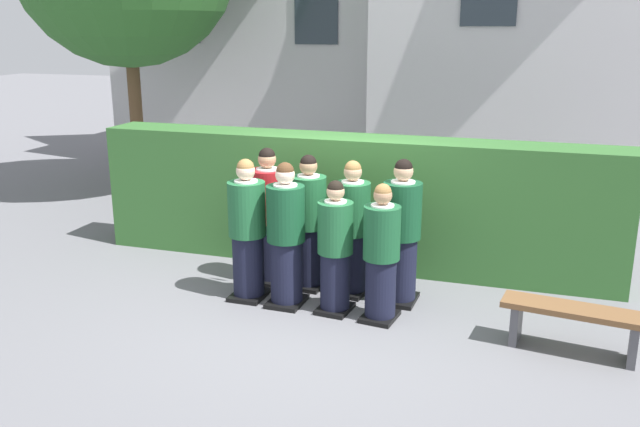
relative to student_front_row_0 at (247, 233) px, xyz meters
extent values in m
plane|color=slate|center=(0.82, -0.06, -0.80)|extent=(60.00, 60.00, 0.00)
cylinder|color=black|center=(0.00, 0.00, -0.42)|extent=(0.37, 0.37, 0.78)
cube|color=black|center=(0.00, 0.00, -0.78)|extent=(0.39, 0.48, 0.05)
cylinder|color=#1E5B33|center=(0.00, 0.00, 0.29)|extent=(0.44, 0.44, 0.64)
cylinder|color=white|center=(0.00, 0.00, 0.62)|extent=(0.27, 0.27, 0.03)
cube|color=gold|center=(0.00, 0.21, 0.42)|extent=(0.04, 0.01, 0.28)
sphere|color=beige|center=(0.00, 0.00, 0.74)|extent=(0.22, 0.22, 0.22)
sphere|color=olive|center=(0.00, 0.00, 0.78)|extent=(0.20, 0.20, 0.20)
cube|color=white|center=(0.00, 0.28, 0.20)|extent=(0.15, 0.01, 0.20)
cylinder|color=black|center=(0.50, -0.05, -0.42)|extent=(0.37, 0.37, 0.78)
cube|color=black|center=(0.50, -0.05, -0.78)|extent=(0.40, 0.49, 0.05)
cylinder|color=#144728|center=(0.50, -0.05, 0.29)|extent=(0.44, 0.44, 0.64)
cylinder|color=white|center=(0.50, -0.05, 0.62)|extent=(0.27, 0.27, 0.03)
cube|color=gold|center=(0.51, 0.16, 0.42)|extent=(0.04, 0.01, 0.28)
sphere|color=beige|center=(0.50, -0.05, 0.74)|extent=(0.22, 0.22, 0.22)
sphere|color=#472D19|center=(0.50, -0.05, 0.78)|extent=(0.20, 0.20, 0.20)
cylinder|color=black|center=(1.09, -0.07, -0.45)|extent=(0.34, 0.34, 0.70)
cube|color=black|center=(1.09, -0.07, -0.78)|extent=(0.40, 0.47, 0.05)
cylinder|color=#1E5B33|center=(1.09, -0.07, 0.19)|extent=(0.40, 0.40, 0.58)
cylinder|color=white|center=(1.09, -0.07, 0.48)|extent=(0.25, 0.25, 0.03)
cube|color=#236038|center=(1.11, 0.11, 0.30)|extent=(0.04, 0.02, 0.26)
sphere|color=tan|center=(1.09, -0.07, 0.60)|extent=(0.20, 0.20, 0.20)
sphere|color=black|center=(1.09, -0.07, 0.63)|extent=(0.18, 0.18, 0.18)
cylinder|color=black|center=(1.63, -0.13, -0.45)|extent=(0.34, 0.34, 0.71)
cube|color=black|center=(1.63, -0.13, -0.78)|extent=(0.41, 0.48, 0.05)
cylinder|color=#19512D|center=(1.63, -0.13, 0.20)|extent=(0.40, 0.40, 0.59)
cylinder|color=white|center=(1.63, -0.13, 0.50)|extent=(0.25, 0.25, 0.03)
cube|color=gold|center=(1.66, 0.06, 0.32)|extent=(0.04, 0.02, 0.26)
sphere|color=tan|center=(1.63, -0.13, 0.61)|extent=(0.20, 0.20, 0.20)
sphere|color=olive|center=(1.63, -0.13, 0.65)|extent=(0.18, 0.18, 0.18)
cylinder|color=black|center=(0.03, 0.59, -0.41)|extent=(0.38, 0.38, 0.79)
cube|color=black|center=(0.03, 0.59, -0.78)|extent=(0.47, 0.55, 0.05)
cylinder|color=#AD191E|center=(0.03, 0.59, 0.31)|extent=(0.45, 0.45, 0.65)
cylinder|color=white|center=(0.03, 0.59, 0.64)|extent=(0.28, 0.28, 0.03)
cube|color=gold|center=(0.06, 0.79, 0.44)|extent=(0.04, 0.02, 0.29)
sphere|color=tan|center=(0.03, 0.59, 0.77)|extent=(0.22, 0.22, 0.22)
sphere|color=black|center=(0.03, 0.59, 0.81)|extent=(0.21, 0.21, 0.21)
cube|color=white|center=(0.07, 0.86, 0.21)|extent=(0.15, 0.03, 0.20)
cylinder|color=black|center=(0.57, 0.55, -0.42)|extent=(0.37, 0.37, 0.77)
cube|color=black|center=(0.57, 0.55, -0.78)|extent=(0.42, 0.50, 0.05)
cylinder|color=#1E5B33|center=(0.57, 0.55, 0.28)|extent=(0.43, 0.43, 0.63)
cylinder|color=white|center=(0.57, 0.55, 0.60)|extent=(0.27, 0.27, 0.03)
cube|color=#236038|center=(0.58, 0.76, 0.41)|extent=(0.04, 0.01, 0.28)
sphere|color=tan|center=(0.57, 0.55, 0.73)|extent=(0.22, 0.22, 0.22)
sphere|color=black|center=(0.57, 0.55, 0.76)|extent=(0.20, 0.20, 0.20)
cylinder|color=black|center=(1.13, 0.50, -0.43)|extent=(0.36, 0.36, 0.75)
cube|color=black|center=(1.13, 0.50, -0.78)|extent=(0.44, 0.52, 0.05)
cylinder|color=#1E5B33|center=(1.13, 0.50, 0.26)|extent=(0.43, 0.43, 0.62)
cylinder|color=white|center=(1.13, 0.50, 0.58)|extent=(0.26, 0.26, 0.03)
cube|color=#236038|center=(1.16, 0.70, 0.39)|extent=(0.04, 0.02, 0.27)
sphere|color=tan|center=(1.13, 0.50, 0.70)|extent=(0.21, 0.21, 0.21)
sphere|color=olive|center=(1.13, 0.50, 0.74)|extent=(0.20, 0.20, 0.20)
cube|color=white|center=(1.17, 0.77, 0.17)|extent=(0.15, 0.03, 0.20)
cylinder|color=black|center=(1.74, 0.43, -0.41)|extent=(0.38, 0.38, 0.79)
cube|color=black|center=(1.74, 0.43, -0.78)|extent=(0.41, 0.50, 0.05)
cylinder|color=#144728|center=(1.74, 0.43, 0.31)|extent=(0.44, 0.44, 0.65)
cylinder|color=white|center=(1.74, 0.43, 0.64)|extent=(0.28, 0.28, 0.03)
cube|color=#236038|center=(1.75, 0.64, 0.44)|extent=(0.04, 0.01, 0.29)
sphere|color=tan|center=(1.74, 0.43, 0.76)|extent=(0.22, 0.22, 0.22)
sphere|color=black|center=(1.74, 0.43, 0.80)|extent=(0.20, 0.20, 0.20)
cube|color=#33662D|center=(0.82, 1.56, 0.07)|extent=(7.00, 0.70, 1.74)
cube|color=silver|center=(3.86, 6.81, 2.15)|extent=(7.34, 3.85, 5.91)
cube|color=silver|center=(-2.74, 8.32, 1.86)|extent=(6.74, 3.93, 5.33)
cube|color=#2D3842|center=(-4.26, 6.33, 2.50)|extent=(0.90, 0.04, 1.10)
cube|color=#2D3842|center=(-1.23, 6.33, 2.50)|extent=(0.90, 0.04, 1.10)
cylinder|color=brown|center=(-4.05, 4.11, 0.44)|extent=(0.24, 0.24, 2.49)
cube|color=brown|center=(3.63, -0.31, -0.35)|extent=(1.44, 0.54, 0.06)
cube|color=#4C4C51|center=(3.09, -0.24, -0.59)|extent=(0.12, 0.33, 0.42)
cube|color=#4C4C51|center=(4.18, -0.39, -0.59)|extent=(0.12, 0.33, 0.42)
camera|label=1|loc=(3.13, -6.93, 2.37)|focal=38.05mm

